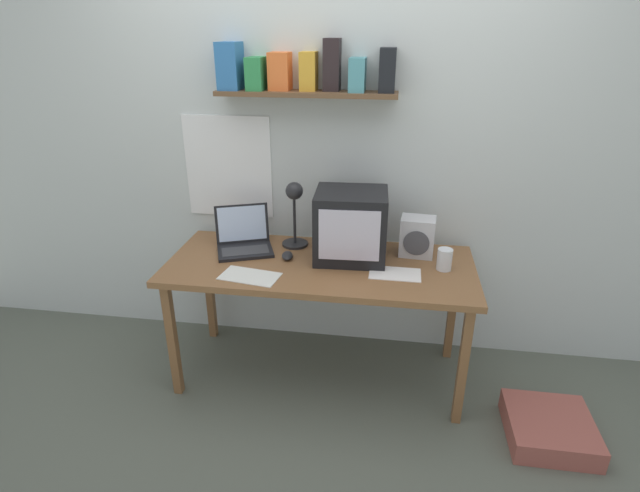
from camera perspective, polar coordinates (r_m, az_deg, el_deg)
The scene contains 12 objects.
ground_plane at distance 3.07m, azimuth 0.00°, elevation -14.23°, with size 12.00×12.00×0.00m, color #5A6053.
back_wall at distance 2.90m, azimuth 1.16°, elevation 12.23°, with size 5.60×0.24×2.60m.
corner_desk at distance 2.71m, azimuth 0.00°, elevation -3.13°, with size 1.65×0.70×0.72m.
crt_monitor at distance 2.68m, azimuth 3.53°, elevation 2.37°, with size 0.39×0.36×0.37m.
laptop at distance 2.87m, azimuth -8.70°, elevation 0.82°, with size 0.38×0.36×0.24m.
desk_lamp at distance 2.78m, azimuth -2.93°, elevation 4.53°, with size 0.15×0.18×0.40m.
juice_glass at distance 2.67m, azimuth 14.03°, elevation -1.60°, with size 0.08×0.08×0.11m.
space_heater at distance 2.79m, azimuth 11.05°, elevation 1.07°, with size 0.20×0.16×0.22m.
computer_mouse at distance 2.74m, azimuth -3.76°, elevation -1.10°, with size 0.08×0.11×0.03m.
open_notebook at distance 2.59m, azimuth 8.56°, elevation -3.15°, with size 0.26×0.16×0.00m.
printed_handout at distance 2.57m, azimuth -8.03°, elevation -3.43°, with size 0.32×0.21×0.00m.
floor_cushion at distance 2.88m, azimuth 24.73°, elevation -18.40°, with size 0.41×0.41×0.12m.
Camera 1 is at (0.36, -2.39, 1.89)m, focal length 28.00 mm.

